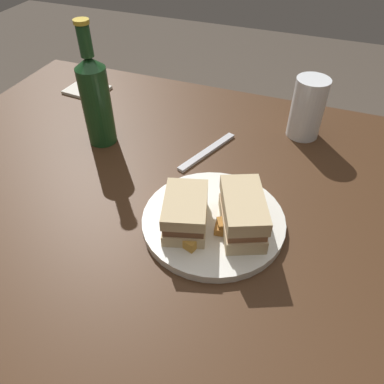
{
  "coord_description": "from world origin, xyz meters",
  "views": [
    {
      "loc": [
        -0.24,
        0.52,
        1.21
      ],
      "look_at": [
        -0.06,
        0.04,
        0.73
      ],
      "focal_mm": 35.13,
      "sensor_mm": 36.0,
      "label": 1
    }
  ],
  "objects_px": {
    "pint_glass": "(307,112)",
    "sandwich_half_left": "(185,212)",
    "napkin": "(87,90)",
    "fork": "(207,152)",
    "plate": "(213,221)",
    "sandwich_half_right": "(243,213)",
    "cider_bottle": "(96,98)"
  },
  "relations": [
    {
      "from": "sandwich_half_right",
      "to": "pint_glass",
      "type": "xyz_separation_m",
      "value": [
        -0.05,
        -0.36,
        0.01
      ]
    },
    {
      "from": "pint_glass",
      "to": "cider_bottle",
      "type": "relative_size",
      "value": 0.52
    },
    {
      "from": "sandwich_half_left",
      "to": "sandwich_half_right",
      "type": "distance_m",
      "value": 0.1
    },
    {
      "from": "sandwich_half_left",
      "to": "napkin",
      "type": "height_order",
      "value": "sandwich_half_left"
    },
    {
      "from": "fork",
      "to": "sandwich_half_left",
      "type": "bearing_deg",
      "value": 31.0
    },
    {
      "from": "sandwich_half_right",
      "to": "napkin",
      "type": "xyz_separation_m",
      "value": [
        0.55,
        -0.37,
        -0.05
      ]
    },
    {
      "from": "cider_bottle",
      "to": "napkin",
      "type": "bearing_deg",
      "value": -49.17
    },
    {
      "from": "sandwich_half_left",
      "to": "napkin",
      "type": "distance_m",
      "value": 0.6
    },
    {
      "from": "plate",
      "to": "napkin",
      "type": "relative_size",
      "value": 2.35
    },
    {
      "from": "pint_glass",
      "to": "sandwich_half_left",
      "type": "bearing_deg",
      "value": 69.15
    },
    {
      "from": "pint_glass",
      "to": "plate",
      "type": "bearing_deg",
      "value": 73.28
    },
    {
      "from": "napkin",
      "to": "fork",
      "type": "height_order",
      "value": "napkin"
    },
    {
      "from": "sandwich_half_left",
      "to": "pint_glass",
      "type": "relative_size",
      "value": 0.88
    },
    {
      "from": "plate",
      "to": "cider_bottle",
      "type": "height_order",
      "value": "cider_bottle"
    },
    {
      "from": "plate",
      "to": "pint_glass",
      "type": "height_order",
      "value": "pint_glass"
    },
    {
      "from": "pint_glass",
      "to": "fork",
      "type": "bearing_deg",
      "value": 38.92
    },
    {
      "from": "fork",
      "to": "napkin",
      "type": "bearing_deg",
      "value": -89.55
    },
    {
      "from": "plate",
      "to": "sandwich_half_right",
      "type": "relative_size",
      "value": 1.85
    },
    {
      "from": "pint_glass",
      "to": "napkin",
      "type": "height_order",
      "value": "pint_glass"
    },
    {
      "from": "cider_bottle",
      "to": "fork",
      "type": "xyz_separation_m",
      "value": [
        -0.24,
        -0.04,
        -0.11
      ]
    },
    {
      "from": "sandwich_half_right",
      "to": "sandwich_half_left",
      "type": "bearing_deg",
      "value": 16.46
    },
    {
      "from": "sandwich_half_right",
      "to": "fork",
      "type": "bearing_deg",
      "value": -57.16
    },
    {
      "from": "plate",
      "to": "fork",
      "type": "height_order",
      "value": "plate"
    },
    {
      "from": "pint_glass",
      "to": "cider_bottle",
      "type": "height_order",
      "value": "cider_bottle"
    },
    {
      "from": "sandwich_half_left",
      "to": "napkin",
      "type": "bearing_deg",
      "value": -40.76
    },
    {
      "from": "cider_bottle",
      "to": "fork",
      "type": "relative_size",
      "value": 1.51
    },
    {
      "from": "plate",
      "to": "sandwich_half_right",
      "type": "height_order",
      "value": "sandwich_half_right"
    },
    {
      "from": "plate",
      "to": "sandwich_half_right",
      "type": "distance_m",
      "value": 0.07
    },
    {
      "from": "napkin",
      "to": "sandwich_half_left",
      "type": "bearing_deg",
      "value": 139.24
    },
    {
      "from": "pint_glass",
      "to": "fork",
      "type": "relative_size",
      "value": 0.78
    },
    {
      "from": "plate",
      "to": "napkin",
      "type": "height_order",
      "value": "plate"
    },
    {
      "from": "sandwich_half_left",
      "to": "cider_bottle",
      "type": "distance_m",
      "value": 0.35
    }
  ]
}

